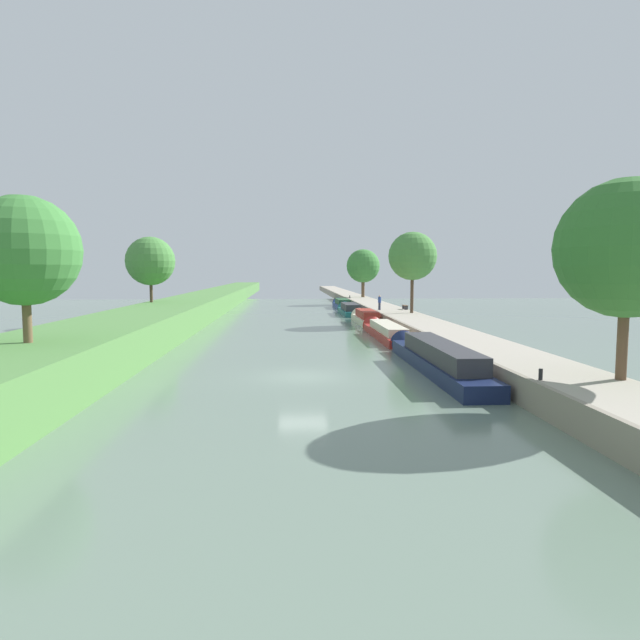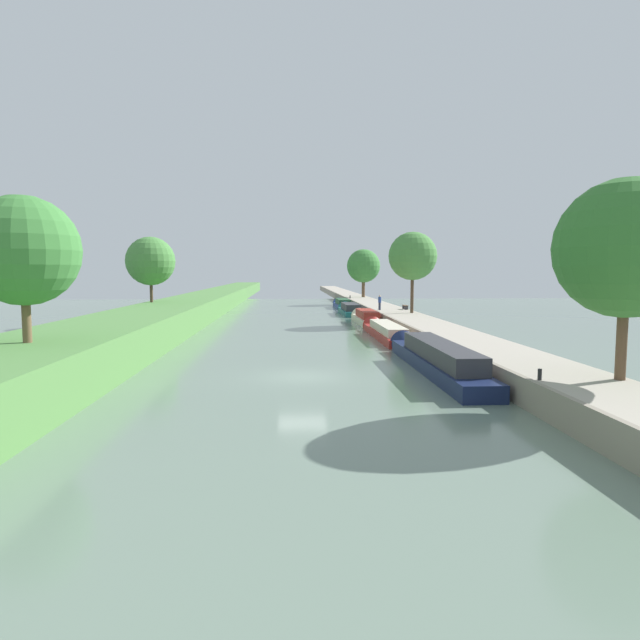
# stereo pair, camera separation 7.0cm
# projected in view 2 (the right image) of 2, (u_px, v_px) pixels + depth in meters

# --- Properties ---
(ground_plane) EXTENTS (160.00, 160.00, 0.00)m
(ground_plane) POSITION_uv_depth(u_px,v_px,m) (302.00, 377.00, 28.14)
(ground_plane) COLOR slate
(left_grassy_bank) EXTENTS (6.65, 260.00, 2.30)m
(left_grassy_bank) POSITION_uv_depth(u_px,v_px,m) (61.00, 357.00, 27.32)
(left_grassy_bank) COLOR #518442
(left_grassy_bank) RESTS_ON ground_plane
(right_towpath) EXTENTS (4.05, 260.00, 1.19)m
(right_towpath) POSITION_uv_depth(u_px,v_px,m) (507.00, 363.00, 28.72)
(right_towpath) COLOR #A89E8E
(right_towpath) RESTS_ON ground_plane
(stone_quay) EXTENTS (0.25, 260.00, 1.24)m
(stone_quay) POSITION_uv_depth(u_px,v_px,m) (467.00, 363.00, 28.59)
(stone_quay) COLOR gray
(stone_quay) RESTS_ON ground_plane
(narrowboat_navy) EXTENTS (1.97, 16.10, 2.22)m
(narrowboat_navy) POSITION_uv_depth(u_px,v_px,m) (434.00, 358.00, 29.98)
(narrowboat_navy) COLOR #141E42
(narrowboat_navy) RESTS_ON ground_plane
(narrowboat_red) EXTENTS (1.91, 13.82, 1.86)m
(narrowboat_red) POSITION_uv_depth(u_px,v_px,m) (385.00, 331.00, 44.98)
(narrowboat_red) COLOR maroon
(narrowboat_red) RESTS_ON ground_plane
(narrowboat_cream) EXTENTS (1.95, 10.31, 2.02)m
(narrowboat_cream) POSITION_uv_depth(u_px,v_px,m) (365.00, 317.00, 57.53)
(narrowboat_cream) COLOR beige
(narrowboat_cream) RESTS_ON ground_plane
(narrowboat_teal) EXTENTS (2.13, 10.76, 2.13)m
(narrowboat_teal) POSITION_uv_depth(u_px,v_px,m) (349.00, 310.00, 69.46)
(narrowboat_teal) COLOR #195B60
(narrowboat_teal) RESTS_ON ground_plane
(narrowboat_blue) EXTENTS (2.05, 10.60, 2.05)m
(narrowboat_blue) POSITION_uv_depth(u_px,v_px,m) (342.00, 304.00, 81.62)
(narrowboat_blue) COLOR #283D93
(narrowboat_blue) RESTS_ON ground_plane
(tree_rightbank_near) EXTENTS (5.43, 5.43, 7.88)m
(tree_rightbank_near) POSITION_uv_depth(u_px,v_px,m) (626.00, 248.00, 20.91)
(tree_rightbank_near) COLOR brown
(tree_rightbank_near) RESTS_ON right_towpath
(tree_rightbank_midnear) EXTENTS (4.94, 4.94, 8.30)m
(tree_rightbank_midnear) POSITION_uv_depth(u_px,v_px,m) (413.00, 256.00, 55.18)
(tree_rightbank_midnear) COLOR #4C3828
(tree_rightbank_midnear) RESTS_ON right_towpath
(tree_rightbank_midfar) EXTENTS (5.51, 5.51, 7.93)m
(tree_rightbank_midfar) POSITION_uv_depth(u_px,v_px,m) (363.00, 266.00, 89.30)
(tree_rightbank_midfar) COLOR brown
(tree_rightbank_midfar) RESTS_ON right_towpath
(tree_leftbank_downstream) EXTENTS (4.85, 4.85, 6.50)m
(tree_leftbank_downstream) POSITION_uv_depth(u_px,v_px,m) (23.00, 251.00, 23.73)
(tree_leftbank_downstream) COLOR brown
(tree_leftbank_downstream) RESTS_ON left_grassy_bank
(tree_leftbank_upstream) EXTENTS (4.95, 4.95, 6.68)m
(tree_leftbank_upstream) POSITION_uv_depth(u_px,v_px,m) (151.00, 261.00, 55.01)
(tree_leftbank_upstream) COLOR #4C3828
(tree_leftbank_upstream) RESTS_ON left_grassy_bank
(person_walking) EXTENTS (0.34, 0.34, 1.66)m
(person_walking) POSITION_uv_depth(u_px,v_px,m) (380.00, 302.00, 59.92)
(person_walking) COLOR #282D42
(person_walking) RESTS_ON right_towpath
(mooring_bollard_near) EXTENTS (0.16, 0.16, 0.45)m
(mooring_bollard_near) POSITION_uv_depth(u_px,v_px,m) (540.00, 374.00, 21.26)
(mooring_bollard_near) COLOR black
(mooring_bollard_near) RESTS_ON right_towpath
(mooring_bollard_far) EXTENTS (0.16, 0.16, 0.45)m
(mooring_bollard_far) POSITION_uv_depth(u_px,v_px,m) (350.00, 297.00, 86.22)
(mooring_bollard_far) COLOR black
(mooring_bollard_far) RESTS_ON right_towpath
(park_bench) EXTENTS (0.44, 1.50, 0.47)m
(park_bench) POSITION_uv_depth(u_px,v_px,m) (405.00, 306.00, 60.88)
(park_bench) COLOR #333338
(park_bench) RESTS_ON right_towpath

